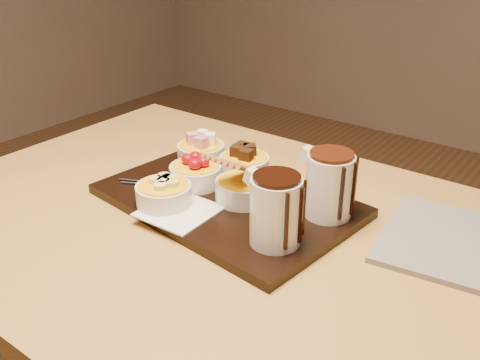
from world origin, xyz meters
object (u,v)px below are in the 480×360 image
Objects in this scene: pitcher_milk_chocolate at (329,186)px; newspaper at (478,249)px; bowl_strawberries at (196,175)px; dining_table at (235,271)px; serving_board at (227,200)px; pitcher_dark_chocolate at (276,212)px.

newspaper is at bearing 22.20° from pitcher_milk_chocolate.
bowl_strawberries is 0.34× the size of newspaper.
bowl_strawberries is (-0.14, 0.05, 0.14)m from dining_table.
serving_board is (-0.06, 0.05, 0.11)m from dining_table.
dining_table is at bearing -135.09° from pitcher_milk_chocolate.
pitcher_milk_chocolate is (0.13, 0.10, 0.17)m from dining_table.
serving_board is at bearing 160.02° from pitcher_dark_chocolate.
dining_table is 12.00× the size of bowl_strawberries.
serving_board is 4.60× the size of bowl_strawberries.
bowl_strawberries reaches higher than serving_board.
pitcher_milk_chocolate is at bearing 38.69° from dining_table.
dining_table is at bearing -21.64° from bowl_strawberries.
pitcher_dark_chocolate reaches higher than newspaper.
dining_table is 0.20m from bowl_strawberries.
pitcher_dark_chocolate reaches higher than bowl_strawberries.
bowl_strawberries reaches higher than newspaper.
pitcher_milk_chocolate is 0.37× the size of newspaper.
pitcher_milk_chocolate reaches higher than serving_board.
bowl_strawberries is at bearing -163.61° from pitcher_milk_chocolate.
serving_board is at bearing -2.64° from bowl_strawberries.
pitcher_milk_chocolate is at bearing 85.60° from pitcher_dark_chocolate.
newspaper is at bearing 12.97° from bowl_strawberries.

